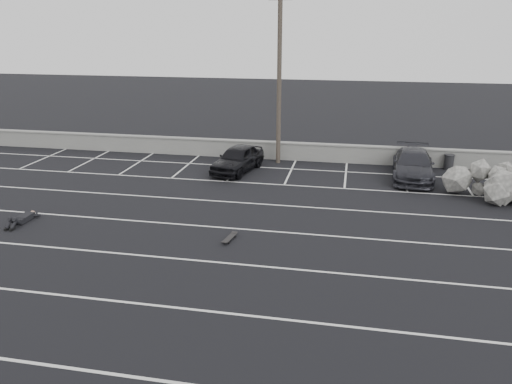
% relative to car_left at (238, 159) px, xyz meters
% --- Properties ---
extents(ground, '(120.00, 120.00, 0.00)m').
position_rel_car_left_xyz_m(ground, '(1.87, -10.98, -0.71)').
color(ground, black).
rests_on(ground, ground).
extents(seawall, '(50.00, 0.45, 1.06)m').
position_rel_car_left_xyz_m(seawall, '(1.87, 3.02, -0.16)').
color(seawall, gray).
rests_on(seawall, ground).
extents(stall_lines, '(36.00, 20.05, 0.01)m').
position_rel_car_left_xyz_m(stall_lines, '(1.78, -6.57, -0.71)').
color(stall_lines, silver).
rests_on(stall_lines, ground).
extents(car_left, '(2.58, 4.45, 1.42)m').
position_rel_car_left_xyz_m(car_left, '(0.00, 0.00, 0.00)').
color(car_left, black).
rests_on(car_left, ground).
extents(car_right, '(2.35, 5.12, 1.45)m').
position_rel_car_left_xyz_m(car_right, '(9.29, 0.50, 0.01)').
color(car_right, '#25252B').
rests_on(car_right, ground).
extents(utility_pole, '(1.28, 0.26, 9.59)m').
position_rel_car_left_xyz_m(utility_pole, '(1.90, 2.22, 4.14)').
color(utility_pole, '#4C4238').
rests_on(utility_pole, ground).
extents(trash_bin, '(0.64, 0.64, 0.86)m').
position_rel_car_left_xyz_m(trash_bin, '(11.45, 2.62, -0.28)').
color(trash_bin, '#242427').
rests_on(trash_bin, ground).
extents(riprap_pile, '(5.33, 3.66, 1.41)m').
position_rel_car_left_xyz_m(riprap_pile, '(13.38, -2.31, -0.19)').
color(riprap_pile, gray).
rests_on(riprap_pile, ground).
extents(person, '(1.05, 2.37, 0.46)m').
position_rel_car_left_xyz_m(person, '(-6.94, -8.78, -0.48)').
color(person, black).
rests_on(person, ground).
extents(skateboard, '(0.37, 0.92, 0.11)m').
position_rel_car_left_xyz_m(skateboard, '(1.81, -9.10, -0.63)').
color(skateboard, black).
rests_on(skateboard, ground).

